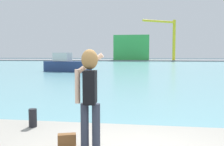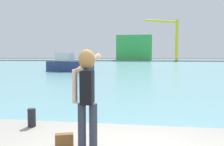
{
  "view_description": "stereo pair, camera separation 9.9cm",
  "coord_description": "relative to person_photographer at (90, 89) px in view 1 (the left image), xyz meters",
  "views": [
    {
      "loc": [
        0.41,
        -3.83,
        2.32
      ],
      "look_at": [
        -0.81,
        4.47,
        1.71
      ],
      "focal_mm": 40.2,
      "sensor_mm": 36.0,
      "label": 1
    },
    {
      "loc": [
        0.5,
        -3.81,
        2.32
      ],
      "look_at": [
        -0.81,
        4.47,
        1.71
      ],
      "focal_mm": 40.2,
      "sensor_mm": 36.0,
      "label": 2
    }
  ],
  "objects": [
    {
      "name": "far_shore_dock",
      "position": [
        0.58,
        91.71,
        -1.55
      ],
      "size": [
        140.0,
        20.0,
        0.37
      ],
      "primitive_type": "cube",
      "color": "gray",
      "rests_on": "ground_plane"
    },
    {
      "name": "harbor_water",
      "position": [
        0.58,
        51.71,
        -1.73
      ],
      "size": [
        140.0,
        100.0,
        0.02
      ],
      "primitive_type": "cube",
      "color": "#6BA8B2",
      "rests_on": "ground_plane"
    },
    {
      "name": "person_photographer",
      "position": [
        0.0,
        0.0,
        0.0
      ],
      "size": [
        0.53,
        0.55,
        1.74
      ],
      "rotation": [
        0.0,
        0.0,
        1.65
      ],
      "color": "#2D3342",
      "rests_on": "quay_promenade"
    },
    {
      "name": "ground_plane",
      "position": [
        0.58,
        49.71,
        -1.74
      ],
      "size": [
        220.0,
        220.0,
        0.0
      ],
      "primitive_type": "plane",
      "color": "#334751"
    },
    {
      "name": "boat_moored",
      "position": [
        -9.99,
        28.53,
        -0.79
      ],
      "size": [
        6.62,
        3.24,
        2.54
      ],
      "rotation": [
        0.0,
        0.0,
        -0.21
      ],
      "color": "navy",
      "rests_on": "harbor_water"
    },
    {
      "name": "port_crane",
      "position": [
        7.9,
        83.1,
        7.33
      ],
      "size": [
        11.18,
        7.3,
        13.69
      ],
      "color": "yellow",
      "rests_on": "far_shore_dock"
    },
    {
      "name": "harbor_bollard",
      "position": [
        -1.62,
        1.19,
        -0.86
      ],
      "size": [
        0.18,
        0.18,
        0.41
      ],
      "primitive_type": "cylinder",
      "color": "black",
      "rests_on": "quay_promenade"
    },
    {
      "name": "warehouse_left",
      "position": [
        -5.1,
        89.84,
        3.04
      ],
      "size": [
        12.5,
        12.51,
        8.82
      ],
      "primitive_type": "cube",
      "color": "green",
      "rests_on": "far_shore_dock"
    },
    {
      "name": "handbag",
      "position": [
        -0.44,
        0.09,
        -0.95
      ],
      "size": [
        0.35,
        0.24,
        0.24
      ],
      "primitive_type": "cube",
      "rotation": [
        0.0,
        0.0,
        0.33
      ],
      "color": "brown",
      "rests_on": "quay_promenade"
    }
  ]
}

